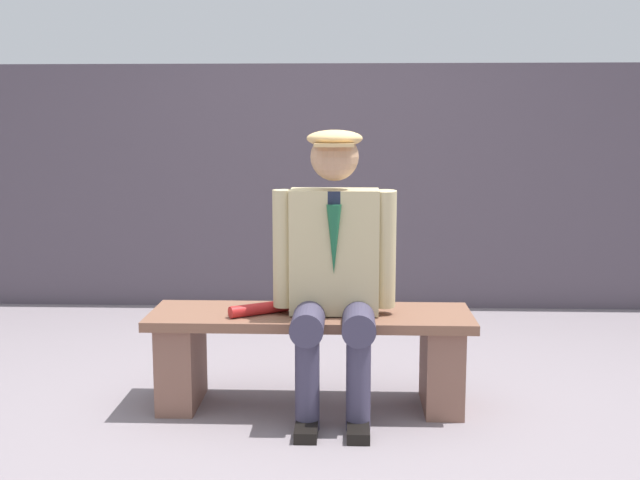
# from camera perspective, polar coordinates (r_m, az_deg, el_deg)

# --- Properties ---
(ground_plane) EXTENTS (30.00, 30.00, 0.00)m
(ground_plane) POSITION_cam_1_polar(r_m,az_deg,el_deg) (3.90, -0.68, -11.94)
(ground_plane) COLOR gray
(bench) EXTENTS (1.54, 0.47, 0.47)m
(bench) POSITION_cam_1_polar(r_m,az_deg,el_deg) (3.81, -0.69, -7.80)
(bench) COLOR brown
(bench) RESTS_ON ground
(seated_man) EXTENTS (0.58, 0.59, 1.33)m
(seated_man) POSITION_cam_1_polar(r_m,az_deg,el_deg) (3.64, 1.03, -1.60)
(seated_man) COLOR tan
(seated_man) RESTS_ON ground
(rolled_magazine) EXTENTS (0.28, 0.21, 0.06)m
(rolled_magazine) POSITION_cam_1_polar(r_m,az_deg,el_deg) (3.72, -4.46, -5.02)
(rolled_magazine) COLOR #B21E1E
(rolled_magazine) RESTS_ON bench
(stadium_wall) EXTENTS (12.00, 0.24, 1.79)m
(stadium_wall) POSITION_cam_1_polar(r_m,az_deg,el_deg) (5.86, 0.39, 3.91)
(stadium_wall) COLOR #4E4450
(stadium_wall) RESTS_ON ground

